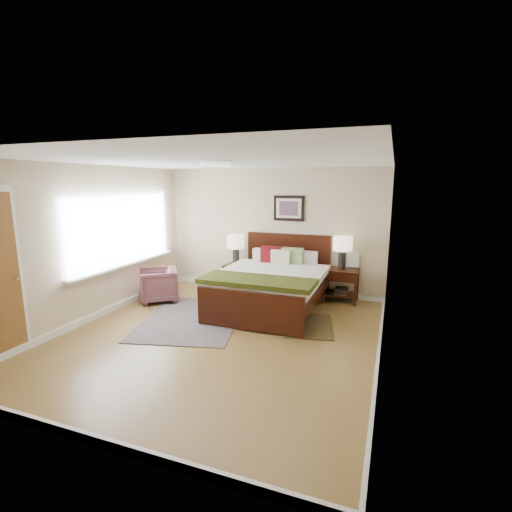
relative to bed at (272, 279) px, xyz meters
name	(u,v)px	position (x,y,z in m)	size (l,w,h in m)	color
floor	(219,335)	(-0.35, -1.41, -0.55)	(5.00, 5.00, 0.00)	olive
back_wall	(272,231)	(-0.35, 1.09, 0.70)	(4.50, 0.04, 2.50)	#C8B391
front_wall	(77,306)	(-0.35, -3.91, 0.70)	(4.50, 0.04, 2.50)	#C8B391
left_wall	(92,243)	(-2.60, -1.41, 0.70)	(0.04, 5.00, 2.50)	#C8B391
right_wall	(386,264)	(1.90, -1.41, 0.70)	(0.04, 5.00, 2.50)	#C8B391
ceiling	(216,161)	(-0.35, -1.41, 1.95)	(4.50, 5.00, 0.02)	white
window	(124,231)	(-2.55, -0.71, 0.83)	(0.11, 2.72, 1.32)	silver
ceil_fixture	(216,164)	(-0.35, -1.41, 1.91)	(0.44, 0.44, 0.08)	white
bed	(272,279)	(0.00, 0.00, 0.00)	(1.83, 2.22, 1.19)	black
wall_art	(289,208)	(0.00, 1.06, 1.17)	(0.62, 0.05, 0.50)	black
nightstand_left	(236,270)	(-1.06, 0.84, -0.13)	(0.46, 0.41, 0.54)	black
nightstand_right	(341,282)	(1.10, 0.85, -0.16)	(0.63, 0.47, 0.62)	black
lamp_left	(236,244)	(-1.06, 0.86, 0.43)	(0.35, 0.35, 0.61)	black
lamp_right	(343,246)	(1.10, 0.86, 0.51)	(0.35, 0.35, 0.61)	black
armchair	(158,285)	(-2.15, -0.32, -0.24)	(0.67, 0.69, 0.62)	brown
rug_persian	(192,318)	(-1.07, -0.94, -0.54)	(1.51, 2.13, 0.01)	#0C0D3E
rug_navy	(309,325)	(0.82, -0.58, -0.54)	(0.72, 1.08, 0.01)	black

